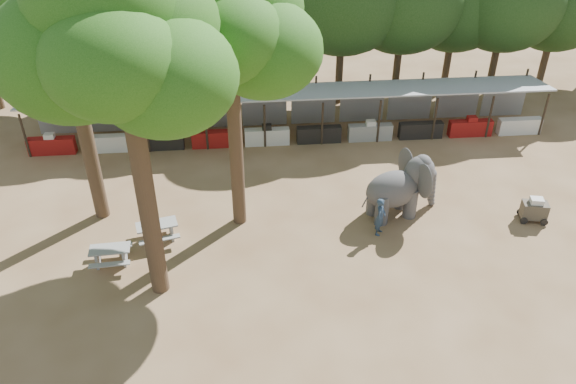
{
  "coord_description": "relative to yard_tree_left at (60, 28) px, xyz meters",
  "views": [
    {
      "loc": [
        -2.74,
        -13.85,
        14.27
      ],
      "look_at": [
        -1.0,
        5.0,
        2.0
      ],
      "focal_mm": 35.0,
      "sensor_mm": 36.0,
      "label": 1
    }
  ],
  "objects": [
    {
      "name": "ground",
      "position": [
        9.13,
        -7.19,
        -8.2
      ],
      "size": [
        100.0,
        100.0,
        0.0
      ],
      "primitive_type": "plane",
      "color": "brown",
      "rests_on": "ground"
    },
    {
      "name": "vendor_stalls",
      "position": [
        9.13,
        6.65,
        -7.02
      ],
      "size": [
        28.0,
        2.99,
        2.8
      ],
      "color": "#919398",
      "rests_on": "ground"
    },
    {
      "name": "yard_tree_left",
      "position": [
        0.0,
        0.0,
        0.0
      ],
      "size": [
        7.1,
        6.9,
        11.02
      ],
      "color": "#332316",
      "rests_on": "ground"
    },
    {
      "name": "yard_tree_center",
      "position": [
        3.0,
        -5.0,
        1.01
      ],
      "size": [
        7.1,
        6.9,
        12.04
      ],
      "color": "#332316",
      "rests_on": "ground"
    },
    {
      "name": "yard_tree_back",
      "position": [
        6.0,
        -1.0,
        0.34
      ],
      "size": [
        7.1,
        6.9,
        11.36
      ],
      "color": "#332316",
      "rests_on": "ground"
    },
    {
      "name": "backdrop_trees",
      "position": [
        9.13,
        11.81,
        -2.69
      ],
      "size": [
        46.46,
        5.95,
        8.33
      ],
      "color": "#332316",
      "rests_on": "ground"
    },
    {
      "name": "elephant",
      "position": [
        13.15,
        -1.22,
        -6.84
      ],
      "size": [
        3.66,
        2.68,
        2.72
      ],
      "rotation": [
        0.0,
        0.0,
        0.26
      ],
      "color": "#3D3B3B",
      "rests_on": "ground"
    },
    {
      "name": "handler",
      "position": [
        11.92,
        -2.63,
        -7.35
      ],
      "size": [
        0.65,
        0.73,
        1.7
      ],
      "primitive_type": "imported",
      "rotation": [
        0.0,
        0.0,
        1.07
      ],
      "color": "#26384C",
      "rests_on": "ground"
    },
    {
      "name": "picnic_table_near",
      "position": [
        1.12,
        -3.62,
        -7.7
      ],
      "size": [
        1.61,
        1.47,
        0.76
      ],
      "rotation": [
        0.0,
        0.0,
        0.06
      ],
      "color": "gray",
      "rests_on": "ground"
    },
    {
      "name": "picnic_table_far",
      "position": [
        2.77,
        -2.25,
        -7.67
      ],
      "size": [
        1.93,
        1.81,
        0.81
      ],
      "rotation": [
        0.0,
        0.0,
        0.24
      ],
      "color": "gray",
      "rests_on": "ground"
    },
    {
      "name": "cart_back",
      "position": [
        18.75,
        -2.31,
        -7.65
      ],
      "size": [
        1.28,
        0.98,
        1.12
      ],
      "rotation": [
        0.0,
        0.0,
        -0.22
      ],
      "color": "#3A3329",
      "rests_on": "ground"
    }
  ]
}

